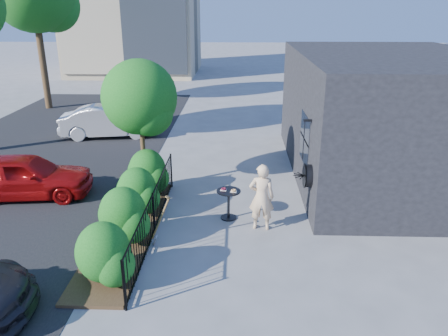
{
  "coord_description": "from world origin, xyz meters",
  "views": [
    {
      "loc": [
        0.57,
        -9.72,
        5.42
      ],
      "look_at": [
        0.2,
        1.53,
        1.2
      ],
      "focal_mm": 35.0,
      "sensor_mm": 36.0,
      "label": 1
    }
  ],
  "objects_px": {
    "cafe_table": "(229,199)",
    "car_red": "(24,176)",
    "patio_tree": "(142,102)",
    "shovel": "(160,223)",
    "woman": "(262,197)",
    "car_silver": "(109,121)"
  },
  "relations": [
    {
      "from": "cafe_table",
      "to": "car_red",
      "type": "distance_m",
      "value": 6.22
    },
    {
      "from": "patio_tree",
      "to": "woman",
      "type": "relative_size",
      "value": 2.24
    },
    {
      "from": "patio_tree",
      "to": "woman",
      "type": "bearing_deg",
      "value": -35.29
    },
    {
      "from": "shovel",
      "to": "car_silver",
      "type": "xyz_separation_m",
      "value": [
        -3.75,
        9.1,
        0.1
      ]
    },
    {
      "from": "woman",
      "to": "shovel",
      "type": "height_order",
      "value": "woman"
    },
    {
      "from": "car_silver",
      "to": "cafe_table",
      "type": "bearing_deg",
      "value": -153.49
    },
    {
      "from": "cafe_table",
      "to": "car_red",
      "type": "xyz_separation_m",
      "value": [
        -6.09,
        1.24,
        0.1
      ]
    },
    {
      "from": "car_red",
      "to": "car_silver",
      "type": "relative_size",
      "value": 0.94
    },
    {
      "from": "patio_tree",
      "to": "woman",
      "type": "distance_m",
      "value": 4.6
    },
    {
      "from": "cafe_table",
      "to": "woman",
      "type": "xyz_separation_m",
      "value": [
        0.84,
        -0.54,
        0.32
      ]
    },
    {
      "from": "woman",
      "to": "car_silver",
      "type": "height_order",
      "value": "woman"
    },
    {
      "from": "patio_tree",
      "to": "car_silver",
      "type": "distance_m",
      "value": 6.74
    },
    {
      "from": "patio_tree",
      "to": "car_red",
      "type": "distance_m",
      "value": 4.14
    },
    {
      "from": "patio_tree",
      "to": "shovel",
      "type": "distance_m",
      "value": 4.1
    },
    {
      "from": "woman",
      "to": "car_red",
      "type": "height_order",
      "value": "woman"
    },
    {
      "from": "patio_tree",
      "to": "shovel",
      "type": "xyz_separation_m",
      "value": [
        0.98,
        -3.32,
        -2.19
      ]
    },
    {
      "from": "woman",
      "to": "patio_tree",
      "type": "bearing_deg",
      "value": -31.41
    },
    {
      "from": "woman",
      "to": "shovel",
      "type": "xyz_separation_m",
      "value": [
        -2.44,
        -0.9,
        -0.3
      ]
    },
    {
      "from": "patio_tree",
      "to": "woman",
      "type": "height_order",
      "value": "patio_tree"
    },
    {
      "from": "cafe_table",
      "to": "woman",
      "type": "height_order",
      "value": "woman"
    },
    {
      "from": "patio_tree",
      "to": "woman",
      "type": "xyz_separation_m",
      "value": [
        3.43,
        -2.43,
        -1.88
      ]
    },
    {
      "from": "shovel",
      "to": "woman",
      "type": "bearing_deg",
      "value": 20.15
    }
  ]
}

